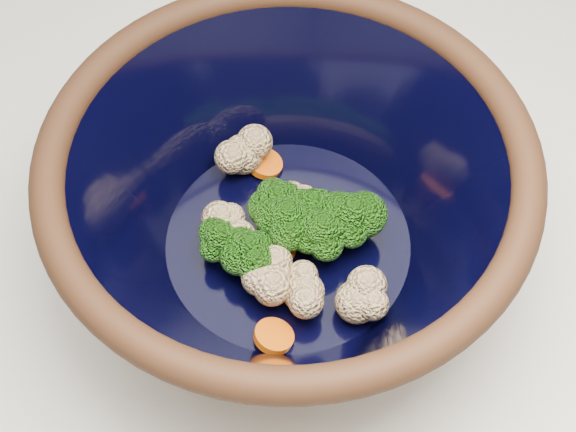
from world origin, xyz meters
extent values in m
plane|color=#9E7A54|center=(0.00, 0.00, 0.00)|extent=(3.00, 3.00, 0.00)
cube|color=silver|center=(0.00, 0.00, 0.45)|extent=(1.20, 1.20, 0.90)
cylinder|color=black|center=(-0.11, -0.12, 0.91)|extent=(0.20, 0.20, 0.01)
torus|color=black|center=(-0.11, -0.12, 1.04)|extent=(0.34, 0.34, 0.02)
cylinder|color=black|center=(-0.11, -0.12, 0.93)|extent=(0.19, 0.19, 0.00)
cylinder|color=#608442|center=(-0.11, -0.10, 0.94)|extent=(0.01, 0.01, 0.02)
ellipsoid|color=#226813|center=(-0.11, -0.10, 0.96)|extent=(0.04, 0.04, 0.03)
cylinder|color=#608442|center=(-0.10, -0.14, 0.94)|extent=(0.01, 0.01, 0.02)
ellipsoid|color=#226813|center=(-0.10, -0.14, 0.97)|extent=(0.04, 0.04, 0.04)
cylinder|color=#608442|center=(-0.16, -0.10, 0.94)|extent=(0.01, 0.01, 0.02)
ellipsoid|color=#226813|center=(-0.16, -0.10, 0.96)|extent=(0.04, 0.04, 0.03)
cylinder|color=#608442|center=(-0.09, -0.12, 0.94)|extent=(0.01, 0.01, 0.02)
ellipsoid|color=#226813|center=(-0.09, -0.12, 0.96)|extent=(0.04, 0.04, 0.03)
cylinder|color=#608442|center=(-0.11, -0.12, 0.94)|extent=(0.01, 0.01, 0.02)
ellipsoid|color=#226813|center=(-0.11, -0.12, 0.97)|extent=(0.04, 0.04, 0.04)
cylinder|color=#608442|center=(-0.15, -0.13, 0.94)|extent=(0.01, 0.01, 0.02)
ellipsoid|color=#226813|center=(-0.15, -0.13, 0.96)|extent=(0.04, 0.04, 0.03)
cylinder|color=#608442|center=(-0.07, -0.14, 0.94)|extent=(0.01, 0.01, 0.02)
ellipsoid|color=#226813|center=(-0.07, -0.14, 0.97)|extent=(0.04, 0.04, 0.04)
sphere|color=beige|center=(-0.11, -0.04, 0.95)|extent=(0.03, 0.03, 0.03)
sphere|color=beige|center=(-0.14, -0.15, 0.95)|extent=(0.03, 0.03, 0.03)
sphere|color=beige|center=(-0.10, -0.10, 0.95)|extent=(0.03, 0.03, 0.03)
sphere|color=beige|center=(-0.10, -0.20, 0.95)|extent=(0.03, 0.03, 0.03)
sphere|color=beige|center=(-0.15, -0.10, 0.95)|extent=(0.03, 0.03, 0.03)
sphere|color=beige|center=(-0.13, -0.17, 0.95)|extent=(0.03, 0.03, 0.03)
sphere|color=beige|center=(-0.10, -0.12, 0.95)|extent=(0.03, 0.03, 0.03)
sphere|color=beige|center=(-0.11, -0.11, 0.95)|extent=(0.03, 0.03, 0.03)
cylinder|color=#DD6409|center=(-0.12, -0.12, 0.94)|extent=(0.02, 0.02, 0.01)
cylinder|color=#DD6409|center=(-0.09, -0.05, 0.94)|extent=(0.03, 0.03, 0.01)
cylinder|color=#DD6409|center=(-0.13, -0.12, 0.94)|extent=(0.03, 0.03, 0.01)
cylinder|color=#DD6409|center=(-0.16, -0.18, 0.94)|extent=(0.03, 0.03, 0.01)
camera|label=1|loc=(-0.28, -0.39, 1.46)|focal=50.00mm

